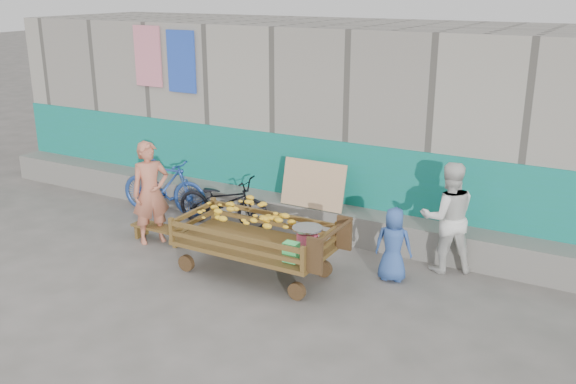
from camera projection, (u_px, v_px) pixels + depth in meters
The scene contains 9 objects.
ground at pixel (209, 289), 7.94m from camera, with size 80.00×80.00×0.00m, color #55524D.
building_wall at pixel (347, 116), 10.84m from camera, with size 12.00×3.50×3.00m.
banana_cart at pixel (251, 228), 8.19m from camera, with size 2.17×0.99×0.93m.
bench at pixel (160, 230), 9.39m from camera, with size 0.88×0.27×0.22m.
vendor_man at pixel (151, 193), 9.18m from camera, with size 0.55×0.36×1.50m, color #BD6B50.
woman at pixel (448, 217), 8.27m from camera, with size 0.72×0.56×1.47m, color silver.
child at pixel (393, 244), 8.06m from camera, with size 0.47×0.31×0.96m, color #305198.
bicycle_dark at pixel (223, 201), 9.90m from camera, with size 0.53×1.52×0.80m, color black.
bicycle_blue at pixel (164, 186), 10.44m from camera, with size 0.43×1.54×0.93m, color #26489A.
Camera 1 is at (4.36, -5.78, 3.61)m, focal length 40.00 mm.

